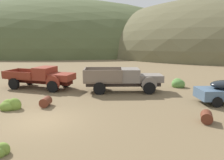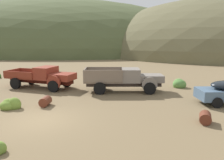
{
  "view_description": "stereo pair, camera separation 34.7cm",
  "coord_description": "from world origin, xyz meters",
  "px_view_note": "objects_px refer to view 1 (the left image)",
  "views": [
    {
      "loc": [
        4.88,
        -11.03,
        4.39
      ],
      "look_at": [
        3.21,
        5.25,
        1.3
      ],
      "focal_mm": 36.37,
      "sensor_mm": 36.0,
      "label": 1
    },
    {
      "loc": [
        5.23,
        -10.99,
        4.39
      ],
      "look_at": [
        3.21,
        5.25,
        1.3
      ],
      "focal_mm": 36.37,
      "sensor_mm": 36.0,
      "label": 2
    }
  ],
  "objects_px": {
    "truck_rust_red": "(44,77)",
    "oil_drum_spare": "(46,102)",
    "truck_primer_gray": "(128,79)",
    "oil_drum_tipped": "(207,117)"
  },
  "relations": [
    {
      "from": "truck_rust_red",
      "to": "oil_drum_spare",
      "type": "xyz_separation_m",
      "value": [
        2.08,
        -5.0,
        -0.7
      ]
    },
    {
      "from": "truck_primer_gray",
      "to": "oil_drum_tipped",
      "type": "xyz_separation_m",
      "value": [
        4.32,
        -6.55,
        -0.72
      ]
    },
    {
      "from": "oil_drum_tipped",
      "to": "oil_drum_spare",
      "type": "height_order",
      "value": "oil_drum_spare"
    },
    {
      "from": "oil_drum_tipped",
      "to": "oil_drum_spare",
      "type": "xyz_separation_m",
      "value": [
        -9.48,
        1.87,
        0.0
      ]
    },
    {
      "from": "truck_primer_gray",
      "to": "oil_drum_tipped",
      "type": "distance_m",
      "value": 7.88
    },
    {
      "from": "truck_primer_gray",
      "to": "oil_drum_spare",
      "type": "xyz_separation_m",
      "value": [
        -5.15,
        -4.68,
        -0.72
      ]
    },
    {
      "from": "truck_primer_gray",
      "to": "oil_drum_tipped",
      "type": "relative_size",
      "value": 6.79
    },
    {
      "from": "truck_rust_red",
      "to": "truck_primer_gray",
      "type": "relative_size",
      "value": 0.99
    },
    {
      "from": "truck_rust_red",
      "to": "oil_drum_spare",
      "type": "bearing_deg",
      "value": -55.98
    },
    {
      "from": "truck_primer_gray",
      "to": "oil_drum_spare",
      "type": "relative_size",
      "value": 7.27
    }
  ]
}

